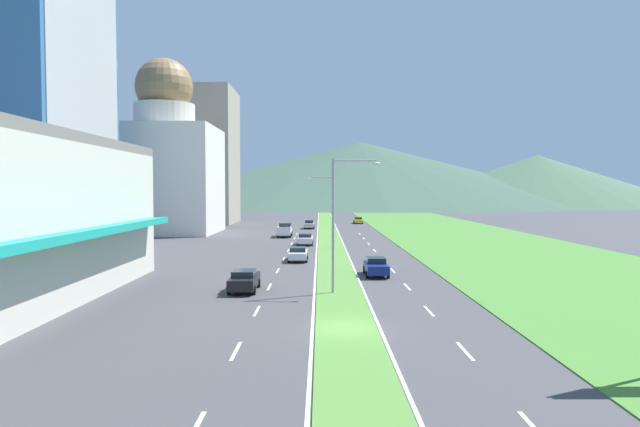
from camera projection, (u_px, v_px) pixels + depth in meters
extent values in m
plane|color=#424244|center=(347.00, 329.00, 28.25)|extent=(600.00, 600.00, 0.00)
cube|color=#518438|center=(330.00, 234.00, 88.19)|extent=(3.20, 240.00, 0.06)
cube|color=#477F33|center=(458.00, 234.00, 88.15)|extent=(24.00, 240.00, 0.06)
cube|color=silver|center=(237.00, 351.00, 24.43)|extent=(0.16, 2.80, 0.01)
cube|color=silver|center=(258.00, 311.00, 32.50)|extent=(0.16, 2.80, 0.01)
cube|color=silver|center=(270.00, 287.00, 40.58)|extent=(0.16, 2.80, 0.01)
cube|color=silver|center=(279.00, 271.00, 48.65)|extent=(0.16, 2.80, 0.01)
cube|color=silver|center=(285.00, 259.00, 56.73)|extent=(0.16, 2.80, 0.01)
cube|color=silver|center=(289.00, 250.00, 64.80)|extent=(0.16, 2.80, 0.01)
cube|color=silver|center=(293.00, 244.00, 72.87)|extent=(0.16, 2.80, 0.01)
cube|color=silver|center=(296.00, 238.00, 80.95)|extent=(0.16, 2.80, 0.01)
cube|color=silver|center=(298.00, 234.00, 89.02)|extent=(0.16, 2.80, 0.01)
cube|color=silver|center=(466.00, 351.00, 24.41)|extent=(0.16, 2.80, 0.01)
cube|color=silver|center=(430.00, 311.00, 32.48)|extent=(0.16, 2.80, 0.01)
cube|color=silver|center=(408.00, 287.00, 40.56)|extent=(0.16, 2.80, 0.01)
cube|color=silver|center=(394.00, 271.00, 48.63)|extent=(0.16, 2.80, 0.01)
cube|color=silver|center=(384.00, 259.00, 56.70)|extent=(0.16, 2.80, 0.01)
cube|color=silver|center=(376.00, 250.00, 64.78)|extent=(0.16, 2.80, 0.01)
cube|color=silver|center=(370.00, 244.00, 72.85)|extent=(0.16, 2.80, 0.01)
cube|color=silver|center=(365.00, 238.00, 80.93)|extent=(0.16, 2.80, 0.01)
cube|color=silver|center=(361.00, 234.00, 89.00)|extent=(0.16, 2.80, 0.01)
cube|color=silver|center=(319.00, 234.00, 88.20)|extent=(0.16, 240.00, 0.01)
cube|color=silver|center=(340.00, 234.00, 88.19)|extent=(0.16, 240.00, 0.01)
cube|color=teal|center=(87.00, 232.00, 33.89)|extent=(2.82, 26.76, 0.65)
cube|color=silver|center=(167.00, 180.00, 90.99)|extent=(16.89, 16.89, 17.51)
cylinder|color=beige|center=(166.00, 116.00, 90.53)|extent=(9.81, 9.81, 3.74)
sphere|color=olive|center=(165.00, 87.00, 90.33)|extent=(9.35, 9.35, 9.35)
cube|color=#9E9384|center=(198.00, 157.00, 117.57)|extent=(16.37, 16.37, 28.53)
cone|color=#3D5647|center=(169.00, 180.00, 304.59)|extent=(142.65, 142.65, 25.02)
cone|color=#3D5647|center=(362.00, 173.00, 285.64)|extent=(237.41, 237.41, 31.95)
cone|color=#47664C|center=(538.00, 180.00, 253.38)|extent=(130.07, 130.07, 23.14)
cylinder|color=#99999E|center=(334.00, 226.00, 37.86)|extent=(0.18, 0.18, 9.32)
cylinder|color=#99999E|center=(356.00, 161.00, 37.53)|extent=(2.95, 0.35, 0.10)
ellipsoid|color=silver|center=(377.00, 163.00, 37.41)|extent=(0.56, 0.28, 0.20)
cylinder|color=#99999E|center=(335.00, 213.00, 66.38)|extent=(0.18, 0.18, 8.82)
cylinder|color=#99999E|center=(323.00, 177.00, 66.25)|extent=(2.90, 0.20, 0.10)
ellipsoid|color=silver|center=(311.00, 179.00, 66.32)|extent=(0.56, 0.28, 0.20)
cube|color=silver|center=(306.00, 240.00, 71.52)|extent=(1.86, 4.71, 0.72)
cube|color=black|center=(306.00, 235.00, 71.31)|extent=(1.60, 2.07, 0.43)
cylinder|color=black|center=(300.00, 241.00, 73.00)|extent=(0.22, 0.64, 0.64)
cylinder|color=black|center=(313.00, 241.00, 72.99)|extent=(0.22, 0.64, 0.64)
cylinder|color=black|center=(299.00, 243.00, 70.08)|extent=(0.22, 0.64, 0.64)
cylinder|color=black|center=(313.00, 243.00, 70.08)|extent=(0.22, 0.64, 0.64)
cube|color=yellow|center=(359.00, 221.00, 116.31)|extent=(1.75, 4.23, 0.60)
cube|color=black|center=(359.00, 218.00, 116.46)|extent=(1.50, 1.86, 0.43)
cylinder|color=black|center=(364.00, 222.00, 115.01)|extent=(0.22, 0.64, 0.64)
cylinder|color=black|center=(356.00, 222.00, 115.02)|extent=(0.22, 0.64, 0.64)
cylinder|color=black|center=(363.00, 222.00, 117.63)|extent=(0.22, 0.64, 0.64)
cylinder|color=black|center=(355.00, 222.00, 117.64)|extent=(0.22, 0.64, 0.64)
cube|color=#B2B2B7|center=(310.00, 225.00, 101.40)|extent=(1.74, 4.73, 0.71)
cube|color=black|center=(310.00, 222.00, 101.19)|extent=(1.50, 2.08, 0.54)
cylinder|color=black|center=(306.00, 226.00, 102.89)|extent=(0.22, 0.64, 0.64)
cylinder|color=black|center=(315.00, 226.00, 102.88)|extent=(0.22, 0.64, 0.64)
cylinder|color=black|center=(306.00, 227.00, 99.96)|extent=(0.22, 0.64, 0.64)
cylinder|color=black|center=(315.00, 227.00, 99.95)|extent=(0.22, 0.64, 0.64)
cube|color=silver|center=(299.00, 254.00, 55.42)|extent=(1.78, 4.61, 0.66)
cube|color=black|center=(299.00, 249.00, 55.21)|extent=(1.53, 2.03, 0.41)
cylinder|color=black|center=(292.00, 256.00, 56.86)|extent=(0.22, 0.64, 0.64)
cylinder|color=black|center=(308.00, 256.00, 56.86)|extent=(0.22, 0.64, 0.64)
cylinder|color=black|center=(290.00, 259.00, 54.00)|extent=(0.22, 0.64, 0.64)
cylinder|color=black|center=(307.00, 259.00, 54.00)|extent=(0.22, 0.64, 0.64)
cube|color=navy|center=(377.00, 268.00, 45.80)|extent=(1.77, 4.38, 0.74)
cube|color=black|center=(377.00, 260.00, 45.95)|extent=(1.52, 1.93, 0.46)
cylinder|color=black|center=(389.00, 274.00, 44.45)|extent=(0.22, 0.64, 0.64)
cylinder|color=black|center=(368.00, 274.00, 44.46)|extent=(0.22, 0.64, 0.64)
cylinder|color=black|center=(385.00, 270.00, 47.17)|extent=(0.22, 0.64, 0.64)
cylinder|color=black|center=(366.00, 270.00, 47.17)|extent=(0.22, 0.64, 0.64)
cube|color=black|center=(246.00, 281.00, 38.93)|extent=(1.77, 4.57, 0.75)
cube|color=black|center=(245.00, 273.00, 38.72)|extent=(1.53, 2.01, 0.44)
cylinder|color=black|center=(237.00, 283.00, 40.36)|extent=(0.22, 0.64, 0.64)
cylinder|color=black|center=(260.00, 283.00, 40.36)|extent=(0.22, 0.64, 0.64)
cylinder|color=black|center=(230.00, 290.00, 37.53)|extent=(0.22, 0.64, 0.64)
cylinder|color=black|center=(255.00, 290.00, 37.53)|extent=(0.22, 0.64, 0.64)
cube|color=silver|center=(286.00, 232.00, 83.57)|extent=(2.00, 5.40, 0.80)
cube|color=black|center=(286.00, 226.00, 85.13)|extent=(1.84, 2.00, 0.80)
cube|color=silver|center=(279.00, 228.00, 82.44)|extent=(0.10, 3.20, 0.44)
cube|color=silver|center=(292.00, 228.00, 82.44)|extent=(0.10, 3.20, 0.44)
cube|color=silver|center=(285.00, 229.00, 80.89)|extent=(1.84, 0.10, 0.44)
cylinder|color=black|center=(280.00, 233.00, 85.21)|extent=(0.26, 0.80, 0.80)
cylinder|color=black|center=(293.00, 233.00, 85.20)|extent=(0.26, 0.80, 0.80)
cylinder|color=black|center=(279.00, 235.00, 81.97)|extent=(0.26, 0.80, 0.80)
cylinder|color=black|center=(292.00, 235.00, 81.96)|extent=(0.26, 0.80, 0.80)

